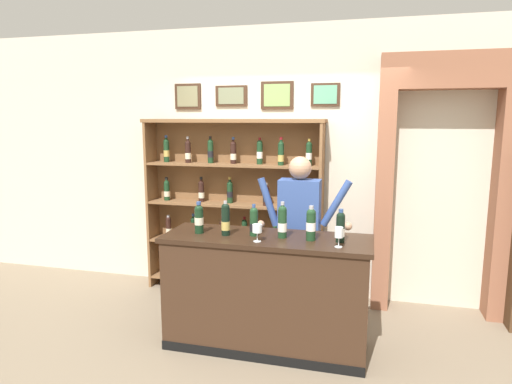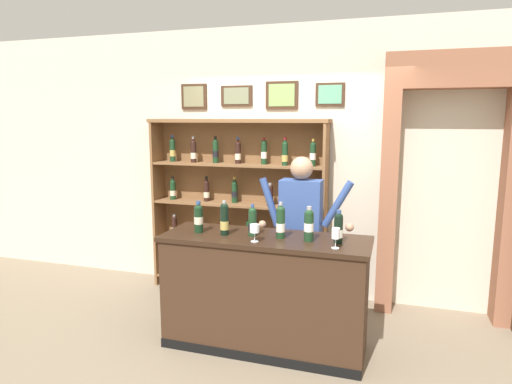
{
  "view_description": "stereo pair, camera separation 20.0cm",
  "coord_description": "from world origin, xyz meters",
  "px_view_note": "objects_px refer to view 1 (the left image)",
  "views": [
    {
      "loc": [
        0.92,
        -3.61,
        2.01
      ],
      "look_at": [
        -0.08,
        0.24,
        1.35
      ],
      "focal_mm": 31.19,
      "sensor_mm": 36.0,
      "label": 1
    },
    {
      "loc": [
        1.11,
        -3.56,
        2.01
      ],
      "look_at": [
        -0.08,
        0.24,
        1.35
      ],
      "focal_mm": 31.19,
      "sensor_mm": 36.0,
      "label": 2
    }
  ],
  "objects_px": {
    "tasting_bottle_super_tuscan": "(340,227)",
    "wine_glass_right": "(257,229)",
    "tasting_bottle_brunello": "(311,224)",
    "wine_shelf": "(234,201)",
    "tasting_bottle_riserva": "(226,219)",
    "wine_glass_left": "(339,233)",
    "tasting_counter": "(266,292)",
    "shopkeeper": "(299,221)",
    "tasting_bottle_rosso": "(199,218)",
    "tasting_bottle_bianco": "(254,222)",
    "tasting_bottle_grappa": "(282,222)"
  },
  "relations": [
    {
      "from": "tasting_bottle_riserva",
      "to": "tasting_bottle_brunello",
      "type": "relative_size",
      "value": 1.04
    },
    {
      "from": "wine_shelf",
      "to": "tasting_bottle_riserva",
      "type": "distance_m",
      "value": 1.27
    },
    {
      "from": "shopkeeper",
      "to": "tasting_bottle_super_tuscan",
      "type": "bearing_deg",
      "value": -54.09
    },
    {
      "from": "tasting_counter",
      "to": "tasting_bottle_grappa",
      "type": "height_order",
      "value": "tasting_bottle_grappa"
    },
    {
      "from": "wine_shelf",
      "to": "wine_glass_left",
      "type": "relative_size",
      "value": 12.74
    },
    {
      "from": "tasting_bottle_riserva",
      "to": "tasting_bottle_grappa",
      "type": "xyz_separation_m",
      "value": [
        0.49,
        0.04,
        0.0
      ]
    },
    {
      "from": "wine_shelf",
      "to": "tasting_bottle_bianco",
      "type": "relative_size",
      "value": 7.51
    },
    {
      "from": "tasting_counter",
      "to": "tasting_bottle_brunello",
      "type": "distance_m",
      "value": 0.75
    },
    {
      "from": "tasting_bottle_grappa",
      "to": "tasting_bottle_brunello",
      "type": "xyz_separation_m",
      "value": [
        0.25,
        -0.02,
        0.0
      ]
    },
    {
      "from": "tasting_bottle_grappa",
      "to": "tasting_bottle_brunello",
      "type": "relative_size",
      "value": 1.06
    },
    {
      "from": "wine_shelf",
      "to": "shopkeeper",
      "type": "relative_size",
      "value": 1.26
    },
    {
      "from": "tasting_bottle_bianco",
      "to": "tasting_bottle_grappa",
      "type": "relative_size",
      "value": 0.89
    },
    {
      "from": "wine_glass_right",
      "to": "wine_glass_left",
      "type": "xyz_separation_m",
      "value": [
        0.66,
        0.01,
        0.01
      ]
    },
    {
      "from": "tasting_bottle_brunello",
      "to": "wine_shelf",
      "type": "bearing_deg",
      "value": 131.13
    },
    {
      "from": "tasting_bottle_rosso",
      "to": "tasting_bottle_riserva",
      "type": "bearing_deg",
      "value": -2.55
    },
    {
      "from": "tasting_bottle_riserva",
      "to": "wine_glass_left",
      "type": "distance_m",
      "value": 0.99
    },
    {
      "from": "wine_glass_left",
      "to": "tasting_bottle_brunello",
      "type": "bearing_deg",
      "value": 148.52
    },
    {
      "from": "tasting_bottle_bianco",
      "to": "wine_glass_right",
      "type": "height_order",
      "value": "tasting_bottle_bianco"
    },
    {
      "from": "wine_shelf",
      "to": "tasting_counter",
      "type": "bearing_deg",
      "value": -60.56
    },
    {
      "from": "wine_shelf",
      "to": "tasting_counter",
      "type": "relative_size",
      "value": 1.16
    },
    {
      "from": "tasting_bottle_brunello",
      "to": "tasting_bottle_bianco",
      "type": "bearing_deg",
      "value": 177.54
    },
    {
      "from": "shopkeeper",
      "to": "tasting_bottle_grappa",
      "type": "distance_m",
      "value": 0.6
    },
    {
      "from": "wine_shelf",
      "to": "tasting_bottle_brunello",
      "type": "xyz_separation_m",
      "value": [
        1.05,
        -1.21,
        0.08
      ]
    },
    {
      "from": "tasting_bottle_riserva",
      "to": "tasting_counter",
      "type": "bearing_deg",
      "value": 7.15
    },
    {
      "from": "tasting_bottle_riserva",
      "to": "tasting_bottle_grappa",
      "type": "bearing_deg",
      "value": 5.21
    },
    {
      "from": "tasting_bottle_grappa",
      "to": "tasting_counter",
      "type": "bearing_deg",
      "value": -179.86
    },
    {
      "from": "tasting_counter",
      "to": "tasting_bottle_grappa",
      "type": "distance_m",
      "value": 0.66
    },
    {
      "from": "tasting_bottle_riserva",
      "to": "tasting_bottle_bianco",
      "type": "bearing_deg",
      "value": 10.77
    },
    {
      "from": "tasting_counter",
      "to": "wine_glass_right",
      "type": "height_order",
      "value": "wine_glass_right"
    },
    {
      "from": "tasting_counter",
      "to": "tasting_bottle_grappa",
      "type": "bearing_deg",
      "value": 0.14
    },
    {
      "from": "wine_glass_right",
      "to": "wine_shelf",
      "type": "bearing_deg",
      "value": 114.9
    },
    {
      "from": "tasting_bottle_super_tuscan",
      "to": "tasting_counter",
      "type": "bearing_deg",
      "value": 178.6
    },
    {
      "from": "tasting_bottle_bianco",
      "to": "wine_glass_left",
      "type": "xyz_separation_m",
      "value": [
        0.74,
        -0.17,
        -0.01
      ]
    },
    {
      "from": "shopkeeper",
      "to": "tasting_bottle_bianco",
      "type": "relative_size",
      "value": 5.95
    },
    {
      "from": "tasting_bottle_rosso",
      "to": "wine_shelf",
      "type": "bearing_deg",
      "value": 93.01
    },
    {
      "from": "tasting_bottle_brunello",
      "to": "tasting_bottle_super_tuscan",
      "type": "xyz_separation_m",
      "value": [
        0.24,
        0.0,
        -0.01
      ]
    },
    {
      "from": "tasting_bottle_super_tuscan",
      "to": "wine_glass_right",
      "type": "height_order",
      "value": "tasting_bottle_super_tuscan"
    },
    {
      "from": "tasting_bottle_rosso",
      "to": "tasting_bottle_bianco",
      "type": "distance_m",
      "value": 0.49
    },
    {
      "from": "tasting_bottle_super_tuscan",
      "to": "wine_glass_left",
      "type": "relative_size",
      "value": 1.69
    },
    {
      "from": "tasting_counter",
      "to": "wine_glass_left",
      "type": "xyz_separation_m",
      "value": [
        0.62,
        -0.17,
        0.61
      ]
    },
    {
      "from": "tasting_counter",
      "to": "tasting_bottle_super_tuscan",
      "type": "bearing_deg",
      "value": -1.4
    },
    {
      "from": "tasting_bottle_riserva",
      "to": "tasting_bottle_brunello",
      "type": "bearing_deg",
      "value": 1.91
    },
    {
      "from": "tasting_bottle_rosso",
      "to": "wine_glass_right",
      "type": "distance_m",
      "value": 0.59
    },
    {
      "from": "tasting_bottle_grappa",
      "to": "wine_glass_right",
      "type": "height_order",
      "value": "tasting_bottle_grappa"
    },
    {
      "from": "tasting_bottle_riserva",
      "to": "wine_glass_left",
      "type": "xyz_separation_m",
      "value": [
        0.98,
        -0.12,
        -0.03
      ]
    },
    {
      "from": "tasting_bottle_bianco",
      "to": "tasting_bottle_super_tuscan",
      "type": "relative_size",
      "value": 1.0
    },
    {
      "from": "wine_shelf",
      "to": "wine_glass_right",
      "type": "height_order",
      "value": "wine_shelf"
    },
    {
      "from": "tasting_bottle_rosso",
      "to": "tasting_bottle_riserva",
      "type": "distance_m",
      "value": 0.25
    },
    {
      "from": "tasting_counter",
      "to": "tasting_bottle_bianco",
      "type": "bearing_deg",
      "value": 179.28
    },
    {
      "from": "tasting_counter",
      "to": "shopkeeper",
      "type": "relative_size",
      "value": 1.09
    }
  ]
}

